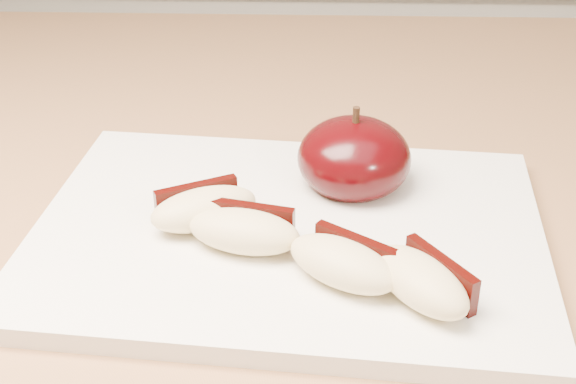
{
  "coord_description": "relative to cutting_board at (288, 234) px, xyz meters",
  "views": [
    {
      "loc": [
        -0.08,
        -0.07,
        1.19
      ],
      "look_at": [
        -0.1,
        0.36,
        0.94
      ],
      "focal_mm": 50.0,
      "sensor_mm": 36.0,
      "label": 1
    }
  ],
  "objects": [
    {
      "name": "apple_half",
      "position": [
        0.04,
        0.06,
        0.03
      ],
      "size": [
        0.09,
        0.09,
        0.06
      ],
      "rotation": [
        0.0,
        0.0,
        0.13
      ],
      "color": "black",
      "rests_on": "cutting_board"
    },
    {
      "name": "apple_wedge_a",
      "position": [
        -0.05,
        0.0,
        0.02
      ],
      "size": [
        0.08,
        0.06,
        0.02
      ],
      "rotation": [
        0.0,
        0.0,
        0.46
      ],
      "color": "beige",
      "rests_on": "cutting_board"
    },
    {
      "name": "apple_wedge_c",
      "position": [
        0.03,
        -0.06,
        0.02
      ],
      "size": [
        0.08,
        0.07,
        0.02
      ],
      "rotation": [
        0.0,
        0.0,
        -0.61
      ],
      "color": "beige",
      "rests_on": "cutting_board"
    },
    {
      "name": "back_cabinet",
      "position": [
        0.1,
        0.84,
        -0.44
      ],
      "size": [
        2.4,
        0.62,
        0.94
      ],
      "color": "silver",
      "rests_on": "ground"
    },
    {
      "name": "apple_wedge_b",
      "position": [
        -0.02,
        -0.02,
        0.02
      ],
      "size": [
        0.07,
        0.05,
        0.02
      ],
      "rotation": [
        0.0,
        0.0,
        -0.23
      ],
      "color": "beige",
      "rests_on": "cutting_board"
    },
    {
      "name": "apple_wedge_d",
      "position": [
        0.08,
        -0.07,
        0.02
      ],
      "size": [
        0.07,
        0.08,
        0.02
      ],
      "rotation": [
        0.0,
        0.0,
        -0.97
      ],
      "color": "beige",
      "rests_on": "cutting_board"
    },
    {
      "name": "cutting_board",
      "position": [
        0.0,
        0.0,
        0.0
      ],
      "size": [
        0.34,
        0.26,
        0.01
      ],
      "primitive_type": "cube",
      "rotation": [
        0.0,
        0.0,
        -0.09
      ],
      "color": "white",
      "rests_on": "island_counter"
    }
  ]
}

